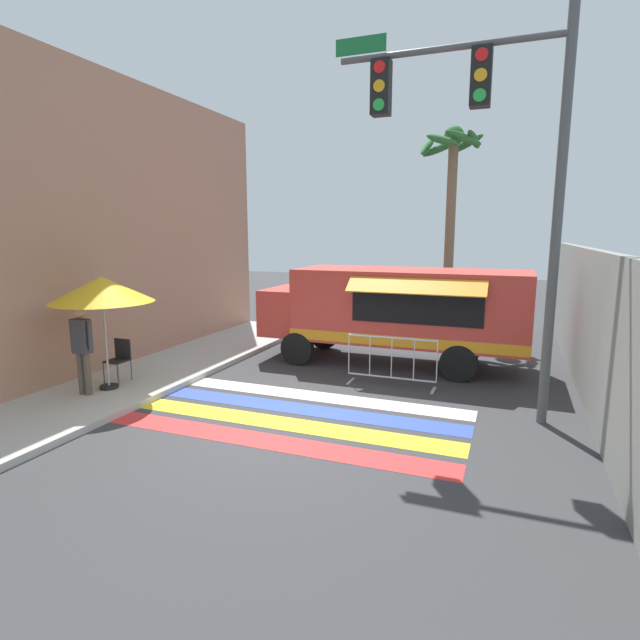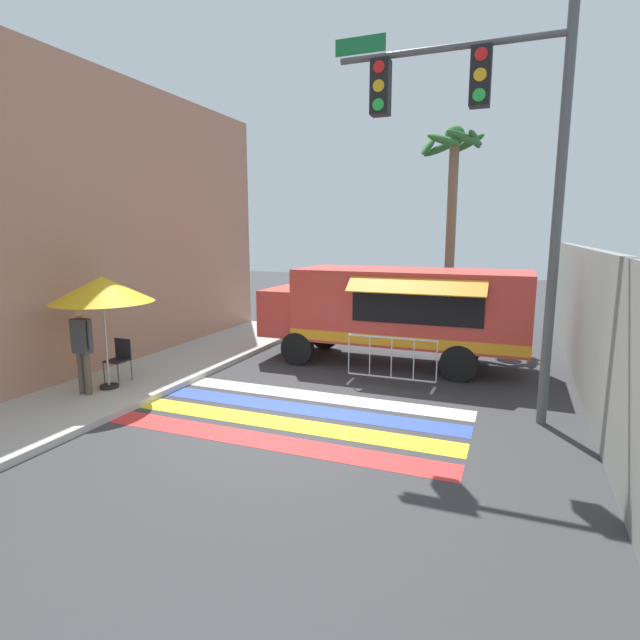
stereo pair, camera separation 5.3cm
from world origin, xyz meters
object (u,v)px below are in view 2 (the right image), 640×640
at_px(food_truck, 390,308).
at_px(vendor_person, 82,344).
at_px(traffic_signal_pole, 485,139).
at_px(patio_umbrella, 102,290).
at_px(barricade_front, 391,362).
at_px(folding_chair, 120,356).
at_px(palm_tree, 452,185).

relative_size(food_truck, vendor_person, 3.68).
height_order(traffic_signal_pole, patio_umbrella, traffic_signal_pole).
xyz_separation_m(traffic_signal_pole, barricade_front, (-1.70, 1.07, -4.17)).
xyz_separation_m(patio_umbrella, folding_chair, (-0.14, 0.49, -1.45)).
bearing_deg(barricade_front, folding_chair, -158.91).
distance_m(patio_umbrella, barricade_front, 5.95).
bearing_deg(traffic_signal_pole, palm_tree, 100.78).
bearing_deg(patio_umbrella, folding_chair, 106.35).
distance_m(patio_umbrella, folding_chair, 1.53).
xyz_separation_m(food_truck, patio_umbrella, (-4.66, -4.37, 0.70)).
distance_m(food_truck, folding_chair, 6.22).
relative_size(folding_chair, palm_tree, 0.14).
height_order(food_truck, barricade_front, food_truck).
relative_size(food_truck, patio_umbrella, 2.84).
bearing_deg(traffic_signal_pole, vendor_person, -164.65).
distance_m(barricade_front, palm_tree, 7.60).
height_order(traffic_signal_pole, folding_chair, traffic_signal_pole).
distance_m(traffic_signal_pole, barricade_front, 4.63).
bearing_deg(folding_chair, palm_tree, 43.79).
bearing_deg(barricade_front, palm_tree, 87.45).
bearing_deg(vendor_person, palm_tree, 67.21).
relative_size(patio_umbrella, vendor_person, 1.30).
bearing_deg(patio_umbrella, barricade_front, 26.16).
relative_size(barricade_front, palm_tree, 0.30).
bearing_deg(patio_umbrella, food_truck, 43.17).
bearing_deg(palm_tree, barricade_front, -92.55).
bearing_deg(palm_tree, traffic_signal_pole, -79.22).
distance_m(folding_chair, palm_tree, 10.86).
xyz_separation_m(food_truck, vendor_person, (-4.79, -4.83, -0.29)).
relative_size(traffic_signal_pole, folding_chair, 7.56).
relative_size(food_truck, barricade_front, 3.37).
distance_m(vendor_person, palm_tree, 11.46).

